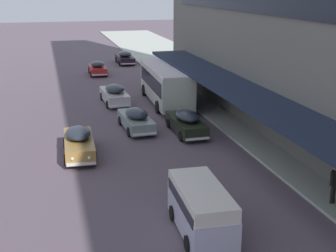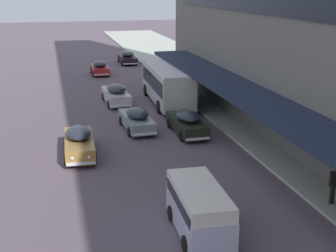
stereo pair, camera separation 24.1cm
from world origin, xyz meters
The scene contains 9 objects.
transit_bus_kerbside_front centered at (4.25, 28.69, 1.78)m, with size 3.02×9.49×3.09m.
sedan_trailing_near centered at (0.13, 29.74, 0.80)m, with size 2.01×5.04×1.63m.
sedan_oncoming_rear centered at (3.53, 20.43, 0.78)m, with size 1.82×4.89×1.59m.
sedan_oncoming_front centered at (-3.68, 18.10, 0.78)m, with size 1.89×4.91×1.59m.
sedan_trailing_mid centered at (4.37, 49.57, 0.78)m, with size 1.97×4.99×1.58m.
sedan_second_near centered at (0.46, 22.09, 0.75)m, with size 1.96×4.79×1.53m.
sedan_lead_mid centered at (0.23, 43.00, 0.74)m, with size 1.87×4.26×1.51m.
vw_van centered at (0.35, 7.99, 1.10)m, with size 2.02×4.61×1.96m.
pedestrian_at_kerb centered at (6.81, 8.63, 1.18)m, with size 0.54×0.42×1.86m.
Camera 1 is at (-5.18, -7.98, 9.59)m, focal length 50.00 mm.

